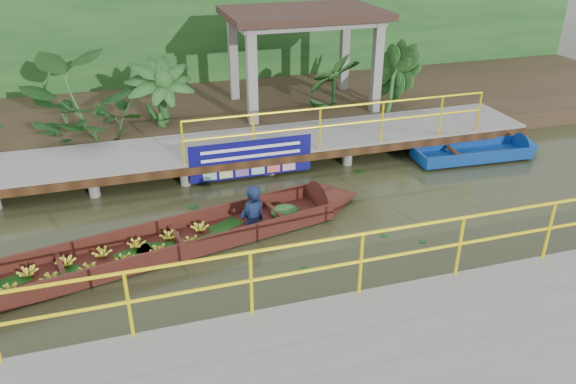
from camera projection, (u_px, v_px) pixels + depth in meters
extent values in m
plane|color=#2D3219|center=(256.00, 236.00, 10.88)|extent=(80.00, 80.00, 0.00)
cube|color=#302418|center=(197.00, 109.00, 17.19)|extent=(30.00, 8.00, 0.45)
cube|color=slate|center=(221.00, 147.00, 13.65)|extent=(16.00, 2.00, 0.15)
cube|color=black|center=(229.00, 166.00, 12.83)|extent=(16.00, 0.12, 0.18)
cylinder|color=yellow|center=(343.00, 106.00, 13.07)|extent=(7.50, 0.05, 0.05)
cylinder|color=yellow|center=(342.00, 124.00, 13.27)|extent=(7.50, 0.05, 0.05)
cylinder|color=yellow|center=(342.00, 126.00, 13.29)|extent=(0.05, 0.05, 1.00)
cylinder|color=slate|center=(45.00, 193.00, 12.05)|extent=(0.24, 0.24, 0.55)
cylinder|color=slate|center=(50.00, 164.00, 13.42)|extent=(0.24, 0.24, 0.55)
cylinder|color=slate|center=(140.00, 181.00, 12.57)|extent=(0.24, 0.24, 0.55)
cylinder|color=slate|center=(136.00, 155.00, 13.94)|extent=(0.24, 0.24, 0.55)
cylinder|color=slate|center=(228.00, 171.00, 13.09)|extent=(0.24, 0.24, 0.55)
cylinder|color=slate|center=(216.00, 146.00, 14.46)|extent=(0.24, 0.24, 0.55)
cylinder|color=slate|center=(309.00, 161.00, 13.61)|extent=(0.24, 0.24, 0.55)
cylinder|color=slate|center=(290.00, 138.00, 14.98)|extent=(0.24, 0.24, 0.55)
cylinder|color=slate|center=(384.00, 152.00, 14.13)|extent=(0.24, 0.24, 0.55)
cylinder|color=slate|center=(359.00, 130.00, 15.50)|extent=(0.24, 0.24, 0.55)
cylinder|color=slate|center=(454.00, 143.00, 14.65)|extent=(0.24, 0.24, 0.55)
cylinder|color=slate|center=(423.00, 123.00, 16.02)|extent=(0.24, 0.24, 0.55)
cylinder|color=slate|center=(228.00, 171.00, 13.09)|extent=(0.24, 0.24, 0.55)
cube|color=slate|center=(406.00, 362.00, 7.41)|extent=(18.00, 2.40, 0.70)
cylinder|color=yellow|center=(376.00, 232.00, 7.79)|extent=(10.00, 0.05, 0.05)
cylinder|color=yellow|center=(374.00, 259.00, 7.99)|extent=(10.00, 0.05, 0.05)
cylinder|color=yellow|center=(374.00, 262.00, 8.01)|extent=(0.05, 0.05, 1.00)
cube|color=slate|center=(252.00, 82.00, 14.84)|extent=(0.25, 0.25, 2.80)
cube|color=slate|center=(377.00, 72.00, 15.77)|extent=(0.25, 0.25, 2.80)
cube|color=slate|center=(233.00, 61.00, 16.89)|extent=(0.25, 0.25, 2.80)
cube|color=slate|center=(344.00, 53.00, 17.83)|extent=(0.25, 0.25, 2.80)
cube|color=slate|center=(303.00, 20.00, 15.75)|extent=(4.00, 2.60, 0.12)
cube|color=#35211A|center=(303.00, 13.00, 15.66)|extent=(4.40, 3.00, 0.20)
cube|color=#154319|center=(182.00, 34.00, 18.54)|extent=(30.00, 0.80, 4.00)
cube|color=#38140F|center=(123.00, 259.00, 10.04)|extent=(8.28, 2.72, 0.06)
cube|color=#38140F|center=(115.00, 239.00, 10.38)|extent=(8.08, 1.77, 0.35)
cube|color=#38140F|center=(130.00, 267.00, 9.57)|extent=(8.08, 1.77, 0.35)
cone|color=#38140F|center=(338.00, 198.00, 11.98)|extent=(1.21, 1.18, 0.99)
ellipsoid|color=#154319|center=(285.00, 212.00, 11.42)|extent=(0.66, 0.56, 0.27)
imported|color=#101D3D|center=(252.00, 186.00, 10.77)|extent=(0.71, 0.62, 1.64)
cube|color=navy|center=(471.00, 156.00, 14.20)|extent=(2.99, 1.04, 0.10)
cube|color=navy|center=(463.00, 145.00, 14.53)|extent=(2.95, 0.21, 0.29)
cube|color=navy|center=(481.00, 158.00, 13.77)|extent=(2.95, 0.21, 0.29)
cube|color=navy|center=(418.00, 157.00, 13.83)|extent=(0.11, 0.89, 0.29)
cone|color=navy|center=(530.00, 148.00, 14.53)|extent=(0.63, 0.86, 0.83)
cube|color=black|center=(455.00, 152.00, 14.03)|extent=(0.14, 0.89, 0.05)
cube|color=#0D0B5B|center=(251.00, 159.00, 12.89)|extent=(2.87, 0.03, 0.90)
cube|color=white|center=(251.00, 148.00, 12.75)|extent=(2.33, 0.01, 0.07)
cube|color=white|center=(252.00, 156.00, 12.84)|extent=(2.33, 0.01, 0.07)
imported|color=#154319|center=(80.00, 105.00, 14.00)|extent=(1.36, 1.36, 1.71)
imported|color=#154319|center=(161.00, 98.00, 14.52)|extent=(1.36, 1.36, 1.71)
imported|color=#154319|center=(341.00, 83.00, 15.82)|extent=(1.36, 1.36, 1.71)
imported|color=#154319|center=(389.00, 79.00, 16.21)|extent=(1.36, 1.36, 1.71)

